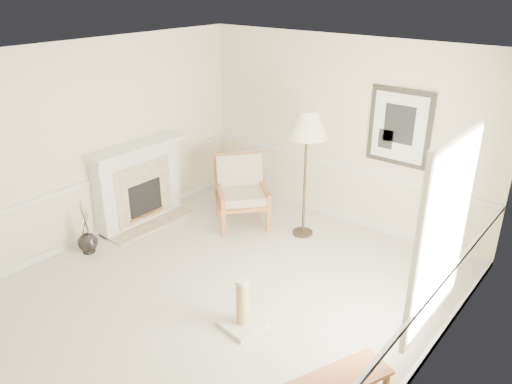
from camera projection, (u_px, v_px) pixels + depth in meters
ground at (223, 290)px, 6.35m from camera, size 5.50×5.50×0.00m
room at (233, 152)px, 5.58m from camera, size 5.04×5.54×2.92m
fireplace at (139, 184)px, 7.87m from camera, size 0.64×1.64×1.31m
floor_vase at (88, 243)px, 7.16m from camera, size 0.28×0.28×0.82m
armchair at (241, 187)px, 7.94m from camera, size 1.17×1.16×1.06m
floor_lamp at (307, 128)px, 7.05m from camera, size 0.75×0.75×1.94m
scratching_post at (242, 312)px, 5.62m from camera, size 0.49×0.49×0.63m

